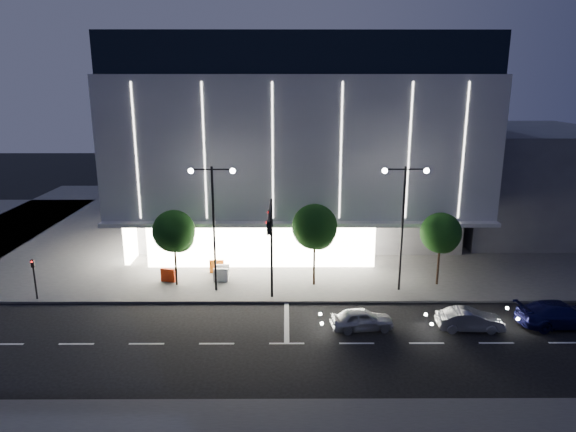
% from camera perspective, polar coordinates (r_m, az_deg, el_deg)
% --- Properties ---
extents(ground, '(160.00, 160.00, 0.00)m').
position_cam_1_polar(ground, '(31.53, -3.88, -12.66)').
color(ground, black).
rests_on(ground, ground).
extents(sidewalk_museum, '(70.00, 40.00, 0.15)m').
position_cam_1_polar(sidewalk_museum, '(54.00, 2.98, -0.81)').
color(sidewalk_museum, '#474747').
rests_on(sidewalk_museum, ground).
extents(museum, '(30.00, 25.80, 18.00)m').
position_cam_1_polar(museum, '(50.54, 0.91, 8.77)').
color(museum, '#4C4C51').
rests_on(museum, ground).
extents(annex_building, '(16.00, 20.00, 10.00)m').
position_cam_1_polar(annex_building, '(58.03, 24.28, 3.98)').
color(annex_building, '#4C4C51').
rests_on(annex_building, ground).
extents(traffic_mast, '(0.33, 5.89, 7.07)m').
position_cam_1_polar(traffic_mast, '(32.70, -1.92, -2.10)').
color(traffic_mast, black).
rests_on(traffic_mast, ground).
extents(street_lamp_west, '(3.16, 0.36, 9.00)m').
position_cam_1_polar(street_lamp_west, '(35.35, -8.31, 0.60)').
color(street_lamp_west, black).
rests_on(street_lamp_west, ground).
extents(street_lamp_east, '(3.16, 0.36, 9.00)m').
position_cam_1_polar(street_lamp_east, '(35.92, 12.69, 0.61)').
color(street_lamp_east, black).
rests_on(street_lamp_east, ground).
extents(ped_signal_far, '(0.22, 0.24, 3.00)m').
position_cam_1_polar(ped_signal_far, '(38.71, -26.37, -5.88)').
color(ped_signal_far, black).
rests_on(ped_signal_far, ground).
extents(tree_left, '(3.02, 3.02, 5.72)m').
position_cam_1_polar(tree_left, '(37.35, -12.51, -1.90)').
color(tree_left, black).
rests_on(tree_left, ground).
extents(tree_mid, '(3.25, 3.25, 6.15)m').
position_cam_1_polar(tree_mid, '(36.47, 3.01, -1.47)').
color(tree_mid, black).
rests_on(tree_mid, ground).
extents(tree_right, '(2.91, 2.91, 5.51)m').
position_cam_1_polar(tree_right, '(38.18, 16.62, -2.04)').
color(tree_right, black).
rests_on(tree_right, ground).
extents(car_lead, '(3.93, 1.94, 1.29)m').
position_cam_1_polar(car_lead, '(31.74, 8.23, -11.29)').
color(car_lead, '#ACAFB4').
rests_on(car_lead, ground).
extents(car_second, '(3.94, 1.47, 1.28)m').
position_cam_1_polar(car_second, '(33.20, 19.52, -10.82)').
color(car_second, '#A3A6AA').
rests_on(car_second, ground).
extents(car_third, '(5.40, 2.56, 1.52)m').
position_cam_1_polar(car_third, '(35.83, 27.98, -9.62)').
color(car_third, '#15154E').
rests_on(car_third, ground).
extents(barrier_a, '(1.13, 0.49, 1.00)m').
position_cam_1_polar(barrier_a, '(39.11, -13.17, -6.41)').
color(barrier_a, red).
rests_on(barrier_a, sidewalk_museum).
extents(barrier_b, '(1.10, 0.27, 1.00)m').
position_cam_1_polar(barrier_b, '(39.26, -7.33, -6.06)').
color(barrier_b, silver).
rests_on(barrier_b, sidewalk_museum).
extents(barrier_c, '(1.10, 0.27, 1.00)m').
position_cam_1_polar(barrier_c, '(40.21, -7.92, -5.57)').
color(barrier_c, orange).
rests_on(barrier_c, sidewalk_museum).
extents(barrier_d, '(1.12, 0.33, 1.00)m').
position_cam_1_polar(barrier_d, '(38.44, -7.47, -6.52)').
color(barrier_d, silver).
rests_on(barrier_d, sidewalk_museum).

